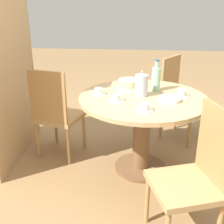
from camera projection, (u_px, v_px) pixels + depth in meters
ground_plane at (140, 168)px, 2.81m from camera, size 14.00×14.00×0.00m
dining_table at (142, 115)px, 2.59m from camera, size 1.16×1.16×0.76m
chair_a at (56, 113)px, 2.85m from camera, size 0.52×0.52×0.96m
chair_b at (195, 176)px, 1.84m from camera, size 0.53×0.53×0.96m
chair_c at (179, 97)px, 3.29m from camera, size 0.58×0.58×0.96m
bookshelf at (1, 68)px, 2.72m from camera, size 1.08×0.28×1.92m
coffee_pot at (141, 85)px, 2.51m from camera, size 0.12×0.12×0.23m
water_bottle at (156, 78)px, 2.65m from camera, size 0.08×0.08×0.30m
cake_main at (130, 84)px, 2.74m from camera, size 0.26×0.26×0.09m
cup_a at (98, 92)px, 2.57m from camera, size 0.13×0.13×0.06m
cup_b at (182, 93)px, 2.53m from camera, size 0.13×0.13×0.06m
cup_c at (116, 98)px, 2.40m from camera, size 0.13×0.13×0.06m
cup_d at (145, 108)px, 2.20m from camera, size 0.13×0.13×0.06m
plate_stack at (170, 99)px, 2.42m from camera, size 0.19×0.19×0.03m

